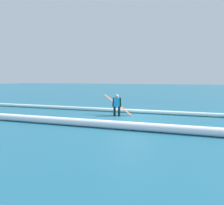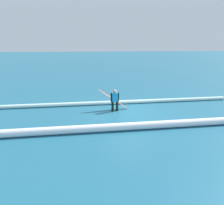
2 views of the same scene
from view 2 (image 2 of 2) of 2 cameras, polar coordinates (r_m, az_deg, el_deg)
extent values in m
plane|color=#205F7A|center=(13.28, 4.36, -2.31)|extent=(159.99, 159.99, 0.00)
cylinder|color=black|center=(13.21, 0.15, -1.02)|extent=(0.14, 0.14, 0.59)
cylinder|color=black|center=(13.28, 1.32, -0.94)|extent=(0.14, 0.14, 0.59)
cube|color=#198CD8|center=(13.10, 0.74, 1.34)|extent=(0.36, 0.24, 0.51)
sphere|color=tan|center=(13.01, 0.75, 2.88)|extent=(0.22, 0.22, 0.22)
cylinder|color=black|center=(13.05, -0.17, 1.29)|extent=(0.09, 0.19, 0.56)
cylinder|color=black|center=(13.15, 1.65, 1.40)|extent=(0.09, 0.14, 0.55)
ellipsoid|color=#E55926|center=(13.46, 0.40, 0.86)|extent=(1.89, 0.33, 1.34)
ellipsoid|color=blue|center=(13.46, 0.40, 0.87)|extent=(1.52, 0.14, 1.08)
cylinder|color=white|center=(14.55, -5.44, -0.23)|extent=(19.01, 0.90, 0.25)
cylinder|color=white|center=(11.53, 19.12, -5.02)|extent=(18.31, 1.04, 0.37)
camera|label=1|loc=(5.83, 66.66, -12.73)|focal=32.18mm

